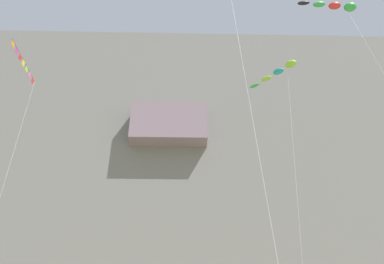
% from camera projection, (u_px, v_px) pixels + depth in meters
% --- Properties ---
extents(cliff_face, '(180.00, 22.58, 55.31)m').
position_uv_depth(cliff_face, '(169.00, 215.00, 59.84)').
color(cliff_face, slate).
rests_on(cliff_face, ground).
extents(kite_windsock_upper_left, '(6.86, 3.62, 33.67)m').
position_uv_depth(kite_windsock_upper_left, '(336.00, 6.00, 35.99)').
color(kite_windsock_upper_left, green).
rests_on(kite_windsock_upper_left, ground).
extents(kite_windsock_low_center, '(3.85, 4.53, 28.24)m').
position_uv_depth(kite_windsock_low_center, '(279.00, 71.00, 35.11)').
color(kite_windsock_low_center, '#8CCC33').
rests_on(kite_windsock_low_center, ground).
extents(kite_banner_high_center, '(2.55, 4.98, 27.69)m').
position_uv_depth(kite_banner_high_center, '(20.00, 80.00, 32.90)').
color(kite_banner_high_center, black).
rests_on(kite_banner_high_center, ground).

